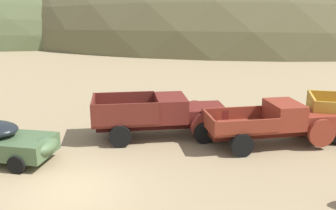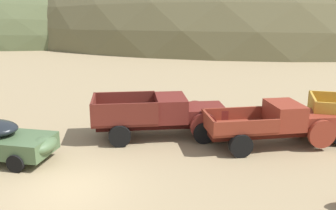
# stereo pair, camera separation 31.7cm
# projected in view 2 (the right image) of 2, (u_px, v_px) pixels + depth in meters

# --- Properties ---
(ground_plane) EXTENTS (300.00, 300.00, 0.00)m
(ground_plane) POSITION_uv_depth(u_px,v_px,m) (69.00, 189.00, 12.61)
(ground_plane) COLOR #998460
(hill_distant) EXTENTS (89.98, 57.09, 29.09)m
(hill_distant) POSITION_uv_depth(u_px,v_px,m) (58.00, 33.00, 74.37)
(hill_distant) COLOR #56603D
(hill_distant) RESTS_ON ground
(hill_far_left) EXTENTS (96.20, 77.83, 42.46)m
(hill_far_left) POSITION_uv_depth(u_px,v_px,m) (253.00, 32.00, 76.06)
(hill_far_left) COLOR brown
(hill_far_left) RESTS_ON ground
(car_weathered_green) EXTENTS (4.89, 2.99, 1.57)m
(car_weathered_green) POSITION_uv_depth(u_px,v_px,m) (0.00, 140.00, 14.79)
(car_weathered_green) COLOR #47603D
(car_weathered_green) RESTS_ON ground
(truck_oxblood) EXTENTS (6.09, 2.68, 1.91)m
(truck_oxblood) POSITION_uv_depth(u_px,v_px,m) (168.00, 115.00, 17.34)
(truck_oxblood) COLOR black
(truck_oxblood) RESTS_ON ground
(truck_rust_red) EXTENTS (5.89, 2.63, 1.89)m
(truck_rust_red) POSITION_uv_depth(u_px,v_px,m) (281.00, 123.00, 16.27)
(truck_rust_red) COLOR #42140D
(truck_rust_red) RESTS_ON ground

